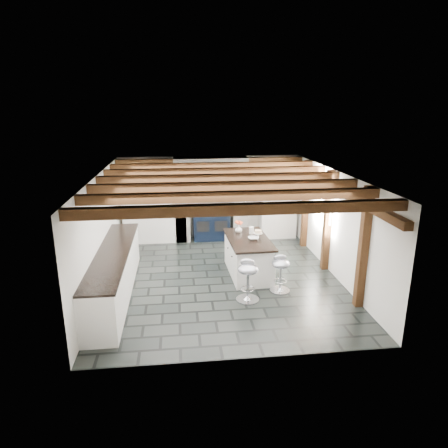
{
  "coord_description": "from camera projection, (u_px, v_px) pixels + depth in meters",
  "views": [
    {
      "loc": [
        -0.89,
        -8.08,
        3.63
      ],
      "look_at": [
        0.1,
        0.4,
        1.1
      ],
      "focal_mm": 32.0,
      "sensor_mm": 36.0,
      "label": 1
    }
  ],
  "objects": [
    {
      "name": "range_cooker",
      "position": [
        211.0,
        223.0,
        11.24
      ],
      "size": [
        1.0,
        0.63,
        0.99
      ],
      "color": "black",
      "rests_on": "ground"
    },
    {
      "name": "room_shell",
      "position": [
        191.0,
        215.0,
        9.81
      ],
      "size": [
        6.0,
        6.03,
        6.0
      ],
      "color": "white",
      "rests_on": "ground"
    },
    {
      "name": "kitchen_island",
      "position": [
        248.0,
        256.0,
        8.89
      ],
      "size": [
        0.94,
        1.72,
        1.11
      ],
      "rotation": [
        0.0,
        0.0,
        0.04
      ],
      "color": "white",
      "rests_on": "ground"
    },
    {
      "name": "bar_stool_near",
      "position": [
        281.0,
        269.0,
        8.02
      ],
      "size": [
        0.41,
        0.41,
        0.76
      ],
      "rotation": [
        0.0,
        0.0,
        -0.04
      ],
      "color": "silver",
      "rests_on": "ground"
    },
    {
      "name": "ground",
      "position": [
        222.0,
        277.0,
        8.83
      ],
      "size": [
        6.0,
        6.0,
        0.0
      ],
      "primitive_type": "plane",
      "color": "black",
      "rests_on": "ground"
    },
    {
      "name": "bar_stool_far",
      "position": [
        248.0,
        276.0,
        7.63
      ],
      "size": [
        0.51,
        0.51,
        0.83
      ],
      "rotation": [
        0.0,
        0.0,
        -0.31
      ],
      "color": "silver",
      "rests_on": "ground"
    }
  ]
}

